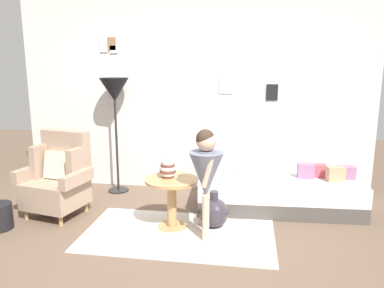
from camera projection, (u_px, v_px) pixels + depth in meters
The scene contains 15 objects.
ground_plane at pixel (161, 253), 3.49m from camera, with size 12.00×12.00×0.00m, color brown.
gallery_wall at pixel (192, 96), 5.11m from camera, with size 4.80×0.12×2.60m.
rug at pixel (179, 234), 3.89m from camera, with size 1.96×1.11×0.01m, color silver.
armchair at pixel (59, 178), 4.35m from camera, with size 0.84×0.70×0.97m.
daybed at pixel (278, 193), 4.54m from camera, with size 1.93×0.88×0.40m.
pillow_head at pixel (346, 173), 4.42m from camera, with size 0.21×0.12×0.15m, color gray.
pillow_mid at pixel (335, 174), 4.32m from camera, with size 0.19×0.12×0.17m, color tan.
pillow_back at pixel (317, 171), 4.50m from camera, with size 0.20×0.12×0.16m, color #D64C56.
pillow_extra at pixel (306, 171), 4.46m from camera, with size 0.19×0.12×0.17m, color gray.
side_table at pixel (172, 193), 3.97m from camera, with size 0.57×0.57×0.55m.
vase_striped at pixel (168, 169), 3.96m from camera, with size 0.18×0.18×0.24m.
floor_lamp at pixel (115, 94), 4.94m from camera, with size 0.39×0.39×1.56m.
person_child at pixel (206, 171), 3.63m from camera, with size 0.34×0.34×1.13m.
book_on_daybed at pixel (242, 172), 4.64m from camera, with size 0.22×0.16×0.03m, color #A48F8B.
demijohn_near at pixel (214, 212), 4.03m from camera, with size 0.32×0.32×0.40m.
Camera 1 is at (0.78, -3.12, 1.73)m, focal length 34.96 mm.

